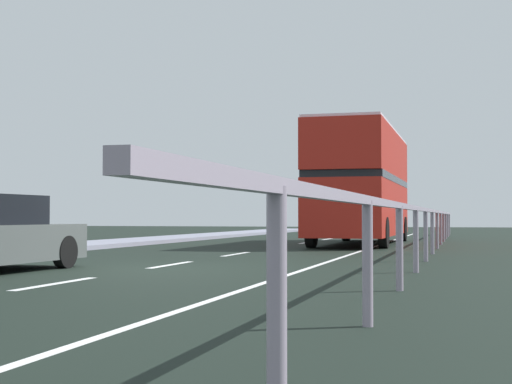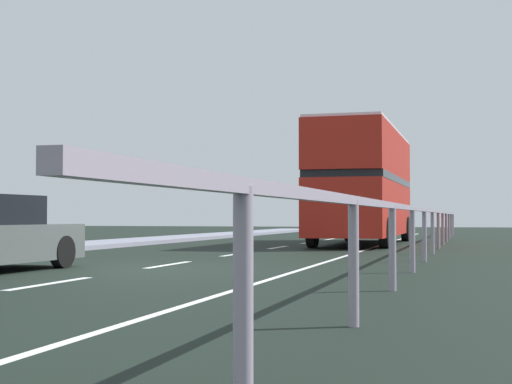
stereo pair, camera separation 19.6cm
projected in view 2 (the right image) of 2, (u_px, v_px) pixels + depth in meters
name	position (u px, v px, depth m)	size (l,w,h in m)	color
ground_plane	(147.00, 271.00, 14.90)	(73.27, 120.00, 0.10)	black
lane_paint_markings	(321.00, 250.00, 22.70)	(3.14, 46.00, 0.01)	silver
bridge_side_railing	(436.00, 218.00, 22.17)	(0.10, 42.00, 1.21)	#96889B
double_decker_bus_red	(364.00, 183.00, 27.91)	(2.65, 10.32, 4.17)	#AE1F15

